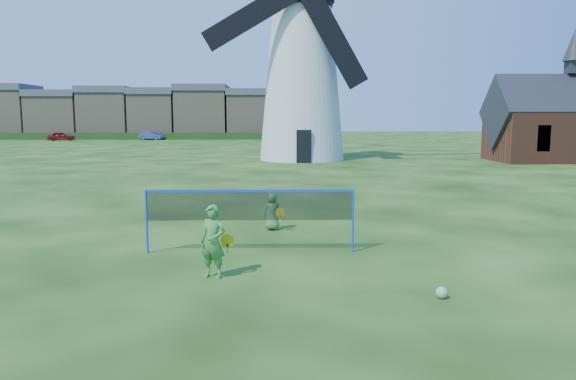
% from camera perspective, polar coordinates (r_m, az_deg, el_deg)
% --- Properties ---
extents(ground, '(220.00, 220.00, 0.00)m').
position_cam_1_polar(ground, '(12.98, -0.84, -6.88)').
color(ground, black).
rests_on(ground, ground).
extents(windmill, '(14.54, 6.47, 19.76)m').
position_cam_1_polar(windmill, '(41.60, 1.51, 12.65)').
color(windmill, white).
rests_on(windmill, ground).
extents(chapel, '(11.45, 5.55, 9.69)m').
position_cam_1_polar(chapel, '(45.01, 27.76, 6.19)').
color(chapel, brown).
rests_on(chapel, ground).
extents(badminton_net, '(5.05, 0.05, 1.55)m').
position_cam_1_polar(badminton_net, '(12.96, -4.06, -1.76)').
color(badminton_net, blue).
rests_on(badminton_net, ground).
extents(player_girl, '(0.74, 0.53, 1.52)m').
position_cam_1_polar(player_girl, '(11.08, -7.99, -5.47)').
color(player_girl, '#408E38').
rests_on(player_girl, ground).
extents(player_boy, '(0.64, 0.43, 1.09)m').
position_cam_1_polar(player_boy, '(15.63, -1.64, -2.31)').
color(player_boy, '#47843F').
rests_on(player_boy, ground).
extents(play_ball, '(0.22, 0.22, 0.22)m').
position_cam_1_polar(play_ball, '(10.32, 16.05, -10.45)').
color(play_ball, green).
rests_on(play_ball, ground).
extents(terraced_houses, '(52.16, 8.40, 8.19)m').
position_cam_1_polar(terraced_houses, '(88.48, -18.53, 7.82)').
color(terraced_houses, tan).
rests_on(terraced_houses, ground).
extents(hedge, '(62.00, 0.80, 1.00)m').
position_cam_1_polar(hedge, '(81.60, -16.89, 5.51)').
color(hedge, '#193814').
rests_on(hedge, ground).
extents(car_left, '(3.93, 2.73, 1.24)m').
position_cam_1_polar(car_left, '(80.77, -23.03, 5.29)').
color(car_left, maroon).
rests_on(car_left, ground).
extents(car_right, '(3.76, 2.17, 1.17)m').
position_cam_1_polar(car_right, '(79.94, -14.34, 5.62)').
color(car_right, navy).
rests_on(car_right, ground).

